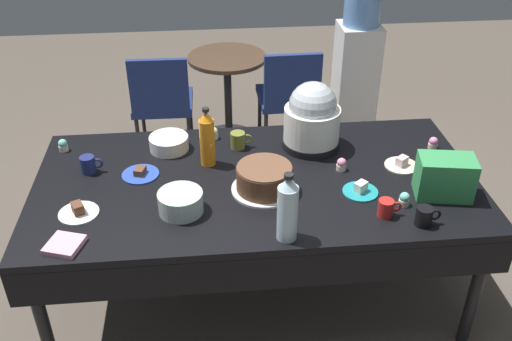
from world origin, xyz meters
TOP-DOWN VIEW (x-y plane):
  - ground at (0.00, 0.00)m, footprint 9.00×9.00m
  - potluck_table at (0.00, 0.00)m, footprint 2.20×1.10m
  - frosted_layer_cake at (0.03, -0.10)m, footprint 0.32×0.32m
  - slow_cooker at (0.33, 0.30)m, footprint 0.31×0.31m
  - glass_salad_bowl at (-0.37, -0.23)m, footprint 0.21×0.21m
  - ceramic_snack_bowl at (-0.44, 0.34)m, footprint 0.21×0.21m
  - dessert_plate_white at (-0.83, -0.21)m, footprint 0.18×0.18m
  - dessert_plate_cobalt at (-0.58, 0.09)m, footprint 0.19×0.19m
  - dessert_plate_teal at (0.49, -0.17)m, footprint 0.17×0.17m
  - dessert_plate_cream at (0.76, 0.04)m, footprint 0.17×0.17m
  - cupcake_vanilla at (-0.19, 0.43)m, footprint 0.05×0.05m
  - cupcake_berry at (0.66, -0.29)m, footprint 0.05×0.05m
  - cupcake_rose at (0.44, 0.04)m, footprint 0.05×0.05m
  - cupcake_cocoa at (0.98, 0.21)m, footprint 0.05×0.05m
  - cupcake_mint at (-1.01, 0.38)m, footprint 0.05×0.05m
  - soda_bottle_water at (0.09, -0.47)m, footprint 0.09×0.09m
  - soda_bottle_orange_juice at (-0.23, 0.17)m, footprint 0.08×0.08m
  - coffee_mug_navy at (-0.84, 0.15)m, footprint 0.11×0.07m
  - coffee_mug_olive at (-0.06, 0.32)m, footprint 0.12×0.08m
  - coffee_mug_black at (0.71, -0.44)m, footprint 0.11×0.07m
  - coffee_mug_red at (0.56, -0.36)m, footprint 0.11×0.07m
  - soda_carton at (0.87, -0.22)m, footprint 0.28×0.20m
  - paper_napkin_stack at (-0.85, -0.44)m, footprint 0.18×0.18m
  - maroon_chair_left at (-0.55, 1.53)m, footprint 0.45×0.45m
  - maroon_chair_right at (0.40, 1.53)m, footprint 0.45×0.45m
  - round_cafe_table at (-0.05, 1.75)m, footprint 0.60×0.60m
  - water_cooler at (0.99, 1.83)m, footprint 0.32×0.32m

SIDE VIEW (x-z plane):
  - ground at x=0.00m, z-range 0.00..0.00m
  - maroon_chair_left at x=-0.55m, z-range 0.07..0.92m
  - maroon_chair_right at x=0.40m, z-range 0.07..0.92m
  - round_cafe_table at x=-0.05m, z-range 0.14..0.86m
  - water_cooler at x=0.99m, z-range -0.03..1.21m
  - potluck_table at x=0.00m, z-range 0.31..1.06m
  - dessert_plate_cobalt at x=-0.58m, z-range 0.74..0.78m
  - paper_napkin_stack at x=-0.85m, z-range 0.75..0.77m
  - dessert_plate_cream at x=0.76m, z-range 0.74..0.79m
  - dessert_plate_white at x=-0.83m, z-range 0.74..0.79m
  - dessert_plate_teal at x=0.49m, z-range 0.74..0.79m
  - cupcake_vanilla at x=-0.19m, z-range 0.75..0.82m
  - cupcake_berry at x=0.66m, z-range 0.75..0.82m
  - cupcake_rose at x=0.44m, z-range 0.75..0.82m
  - cupcake_cocoa at x=0.98m, z-range 0.75..0.82m
  - cupcake_mint at x=-1.01m, z-range 0.75..0.82m
  - ceramic_snack_bowl at x=-0.44m, z-range 0.75..0.83m
  - coffee_mug_red at x=0.56m, z-range 0.75..0.83m
  - coffee_mug_black at x=0.71m, z-range 0.75..0.84m
  - coffee_mug_navy at x=-0.84m, z-range 0.75..0.84m
  - coffee_mug_olive at x=-0.06m, z-range 0.75..0.84m
  - glass_salad_bowl at x=-0.37m, z-range 0.75..0.85m
  - frosted_layer_cake at x=0.03m, z-range 0.75..0.88m
  - soda_carton at x=0.87m, z-range 0.75..0.95m
  - soda_bottle_orange_juice at x=-0.23m, z-range 0.74..1.06m
  - soda_bottle_water at x=0.09m, z-range 0.74..1.06m
  - slow_cooker at x=0.33m, z-range 0.74..1.11m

